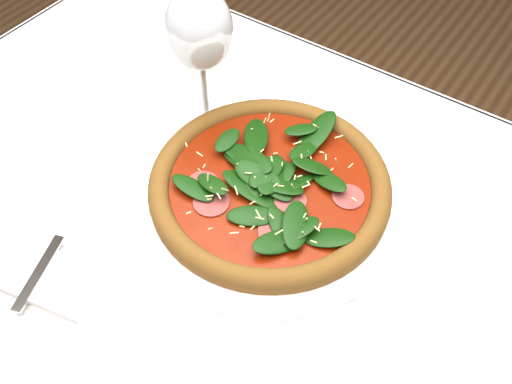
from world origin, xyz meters
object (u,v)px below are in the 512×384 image
Objects in this scene: plate at (269,192)px; wine_glass at (199,33)px; napkin at (41,276)px; pizza at (270,182)px.

wine_glass is at bearing 156.41° from plate.
plate is at bearing -23.59° from wine_glass.
napkin is at bearing -120.55° from plate.
napkin is (0.01, -0.35, -0.16)m from wine_glass.
wine_glass is 1.48× the size of napkin.
plate is 0.32m from napkin.
plate is at bearing 59.45° from napkin.
pizza is at bearing 59.45° from napkin.
pizza is (0.00, -0.00, 0.02)m from plate.
plate is 1.68× the size of wine_glass.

